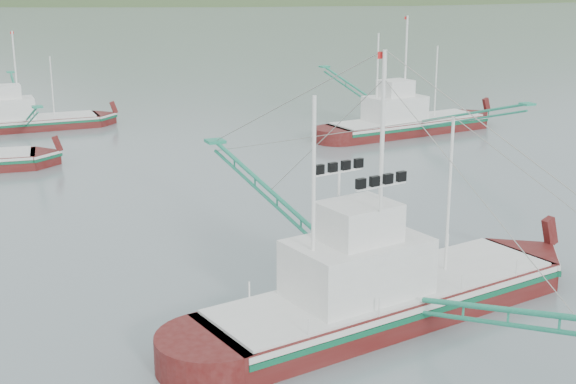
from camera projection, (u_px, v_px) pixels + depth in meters
name	position (u px, v px, depth m)	size (l,w,h in m)	color
ground	(345.00, 298.00, 34.37)	(1200.00, 1200.00, 0.00)	slate
main_boat	(384.00, 273.00, 31.89)	(16.28, 28.44, 11.59)	#4A0D0C
bg_boat_right	(406.00, 115.00, 68.51)	(14.94, 26.36, 10.71)	#4A0D0C
bg_boat_far	(22.00, 116.00, 70.09)	(12.66, 22.84, 9.24)	#4A0D0C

